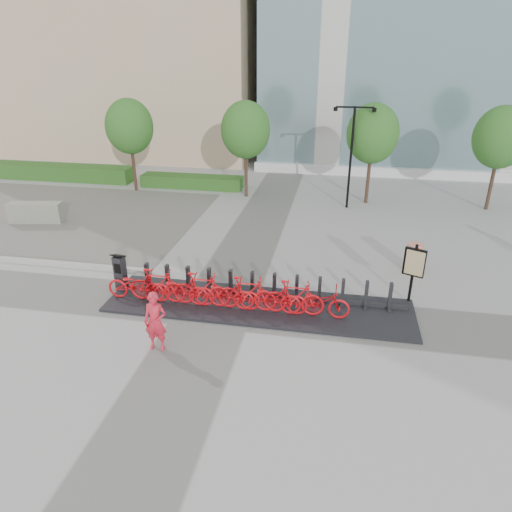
% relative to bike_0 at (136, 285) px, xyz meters
% --- Properties ---
extents(ground, '(120.00, 120.00, 0.00)m').
position_rel_bike_0_xyz_m(ground, '(2.60, 0.05, -0.58)').
color(ground, '#9D9D9D').
extents(gravel_patch, '(14.00, 14.00, 0.00)m').
position_rel_bike_0_xyz_m(gravel_patch, '(-7.40, 7.05, -0.57)').
color(gravel_patch, '#4A4A4A').
rests_on(gravel_patch, ground).
extents(hedge_a, '(10.00, 1.40, 0.90)m').
position_rel_bike_0_xyz_m(hedge_a, '(-11.40, 13.55, -0.13)').
color(hedge_a, '#2E5420').
rests_on(hedge_a, ground).
extents(hedge_b, '(6.00, 1.20, 0.70)m').
position_rel_bike_0_xyz_m(hedge_b, '(-2.40, 13.25, -0.23)').
color(hedge_b, '#2E5420').
rests_on(hedge_b, ground).
extents(tree_0, '(2.60, 2.60, 5.10)m').
position_rel_bike_0_xyz_m(tree_0, '(-5.40, 12.05, 3.01)').
color(tree_0, brown).
rests_on(tree_0, ground).
extents(tree_1, '(2.60, 2.60, 5.10)m').
position_rel_bike_0_xyz_m(tree_1, '(1.10, 12.05, 3.01)').
color(tree_1, brown).
rests_on(tree_1, ground).
extents(tree_2, '(2.60, 2.60, 5.10)m').
position_rel_bike_0_xyz_m(tree_2, '(7.60, 12.05, 3.01)').
color(tree_2, brown).
rests_on(tree_2, ground).
extents(tree_3, '(2.60, 2.60, 5.10)m').
position_rel_bike_0_xyz_m(tree_3, '(13.60, 12.05, 3.01)').
color(tree_3, brown).
rests_on(tree_3, ground).
extents(streetlamp, '(2.00, 0.20, 5.00)m').
position_rel_bike_0_xyz_m(streetlamp, '(6.60, 11.05, 2.56)').
color(streetlamp, black).
rests_on(streetlamp, ground).
extents(dock_pad, '(9.60, 2.40, 0.08)m').
position_rel_bike_0_xyz_m(dock_pad, '(3.90, 0.35, -0.54)').
color(dock_pad, black).
rests_on(dock_pad, ground).
extents(dock_rail_posts, '(8.02, 0.50, 0.85)m').
position_rel_bike_0_xyz_m(dock_rail_posts, '(3.96, 0.82, -0.07)').
color(dock_rail_posts, '#232327').
rests_on(dock_rail_posts, dock_pad).
extents(bike_0, '(1.89, 0.66, 0.99)m').
position_rel_bike_0_xyz_m(bike_0, '(0.00, 0.00, 0.00)').
color(bike_0, red).
rests_on(bike_0, dock_pad).
extents(bike_1, '(1.84, 0.52, 1.10)m').
position_rel_bike_0_xyz_m(bike_1, '(0.72, 0.00, 0.05)').
color(bike_1, red).
rests_on(bike_1, dock_pad).
extents(bike_2, '(1.89, 0.66, 0.99)m').
position_rel_bike_0_xyz_m(bike_2, '(1.44, 0.00, 0.00)').
color(bike_2, red).
rests_on(bike_2, dock_pad).
extents(bike_3, '(1.84, 0.52, 1.10)m').
position_rel_bike_0_xyz_m(bike_3, '(2.16, 0.00, 0.05)').
color(bike_3, red).
rests_on(bike_3, dock_pad).
extents(bike_4, '(1.89, 0.66, 0.99)m').
position_rel_bike_0_xyz_m(bike_4, '(2.88, 0.00, 0.00)').
color(bike_4, red).
rests_on(bike_4, dock_pad).
extents(bike_5, '(1.84, 0.52, 1.10)m').
position_rel_bike_0_xyz_m(bike_5, '(3.60, 0.00, 0.05)').
color(bike_5, red).
rests_on(bike_5, dock_pad).
extents(bike_6, '(1.89, 0.66, 0.99)m').
position_rel_bike_0_xyz_m(bike_6, '(4.32, 0.00, 0.00)').
color(bike_6, red).
rests_on(bike_6, dock_pad).
extents(bike_7, '(1.84, 0.52, 1.10)m').
position_rel_bike_0_xyz_m(bike_7, '(5.04, 0.00, 0.05)').
color(bike_7, red).
rests_on(bike_7, dock_pad).
extents(bike_8, '(1.89, 0.66, 0.99)m').
position_rel_bike_0_xyz_m(bike_8, '(5.76, 0.00, 0.00)').
color(bike_8, red).
rests_on(bike_8, dock_pad).
extents(kiosk, '(0.45, 0.40, 1.31)m').
position_rel_bike_0_xyz_m(kiosk, '(-0.77, 0.53, 0.13)').
color(kiosk, '#232327').
rests_on(kiosk, dock_pad).
extents(worker_red, '(0.62, 0.42, 1.69)m').
position_rel_bike_0_xyz_m(worker_red, '(1.61, -2.31, 0.27)').
color(worker_red, red).
rests_on(worker_red, ground).
extents(construction_barrel, '(0.75, 0.75, 1.08)m').
position_rel_bike_0_xyz_m(construction_barrel, '(8.97, 3.84, -0.03)').
color(construction_barrel, '#E3400E').
rests_on(construction_barrel, ground).
extents(jersey_barrier, '(2.51, 1.11, 0.94)m').
position_rel_bike_0_xyz_m(jersey_barrier, '(-7.74, 6.14, -0.11)').
color(jersey_barrier, gray).
rests_on(jersey_barrier, ground).
extents(map_sign, '(0.64, 0.35, 2.01)m').
position_rel_bike_0_xyz_m(map_sign, '(8.58, 1.49, 0.75)').
color(map_sign, black).
rests_on(map_sign, ground).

